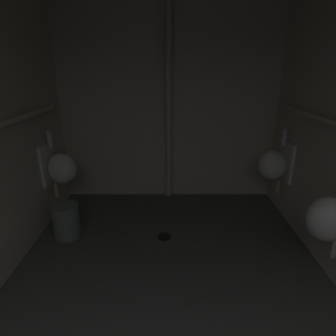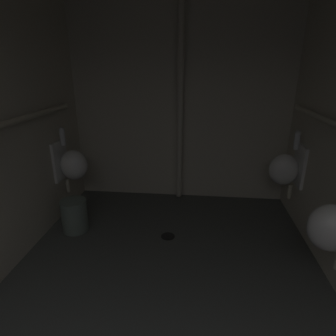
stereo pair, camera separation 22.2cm
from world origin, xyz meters
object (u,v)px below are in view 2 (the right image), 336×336
urinal_right_far (286,169)px  standpipe_back_wall (180,107)px  urinal_left_mid (72,164)px  floor_drain (168,236)px  urinal_right_mid (334,226)px  waste_bin (75,215)px

urinal_right_far → standpipe_back_wall: size_ratio=0.33×
urinal_left_mid → floor_drain: size_ratio=5.39×
urinal_left_mid → urinal_right_mid: 2.56m
urinal_left_mid → floor_drain: 1.33m
urinal_right_far → waste_bin: urinal_right_far is taller
standpipe_back_wall → floor_drain: (-0.05, -0.92, -1.17)m
standpipe_back_wall → waste_bin: bearing=-139.1°
urinal_left_mid → urinal_right_mid: size_ratio=1.00×
waste_bin → urinal_left_mid: bearing=110.8°
waste_bin → urinal_right_mid: bearing=-17.4°
urinal_right_mid → standpipe_back_wall: (-1.16, 1.58, 0.57)m
urinal_left_mid → urinal_right_mid: (2.33, -1.06, 0.00)m
waste_bin → urinal_right_far: bearing=12.1°
floor_drain → urinal_left_mid: bearing=160.4°
waste_bin → standpipe_back_wall: bearing=40.9°
floor_drain → waste_bin: waste_bin is taller
standpipe_back_wall → urinal_left_mid: bearing=-156.1°
urinal_left_mid → standpipe_back_wall: (1.17, 0.52, 0.57)m
standpipe_back_wall → urinal_right_far: bearing=-19.9°
urinal_right_mid → standpipe_back_wall: standpipe_back_wall is taller
standpipe_back_wall → urinal_right_mid: bearing=-53.7°
urinal_right_far → floor_drain: urinal_right_far is taller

